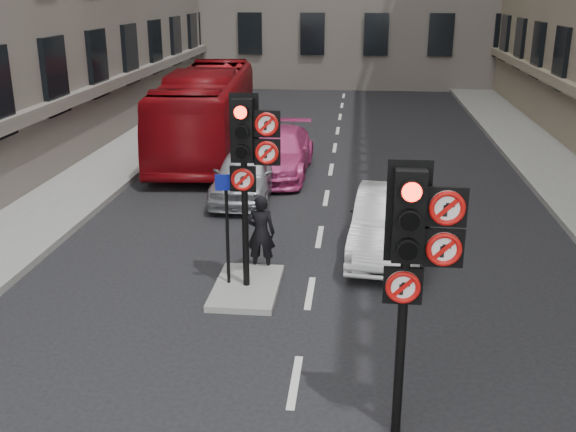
% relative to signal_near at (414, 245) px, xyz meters
% --- Properties ---
extents(pavement_left, '(3.00, 50.00, 0.16)m').
position_rel_signal_near_xyz_m(pavement_left, '(-8.69, 11.01, -2.50)').
color(pavement_left, gray).
rests_on(pavement_left, ground).
extents(centre_island, '(1.20, 2.00, 0.12)m').
position_rel_signal_near_xyz_m(centre_island, '(-2.69, 4.01, -2.52)').
color(centre_island, gray).
rests_on(centre_island, ground).
extents(signal_near, '(0.91, 0.40, 3.58)m').
position_rel_signal_near_xyz_m(signal_near, '(0.00, 0.00, 0.00)').
color(signal_near, black).
rests_on(signal_near, ground).
extents(signal_far, '(0.91, 0.40, 3.58)m').
position_rel_signal_near_xyz_m(signal_far, '(-2.60, 4.00, 0.12)').
color(signal_far, black).
rests_on(signal_far, centre_island).
extents(car_silver, '(1.59, 3.88, 1.32)m').
position_rel_signal_near_xyz_m(car_silver, '(-3.66, 9.84, -1.92)').
color(car_silver, '#AEB1B7').
rests_on(car_silver, ground).
extents(car_white, '(1.84, 4.20, 1.34)m').
position_rel_signal_near_xyz_m(car_white, '(0.04, 6.27, -1.91)').
color(car_white, silver).
rests_on(car_white, ground).
extents(car_pink, '(1.97, 4.69, 1.35)m').
position_rel_signal_near_xyz_m(car_pink, '(-3.07, 12.32, -1.91)').
color(car_pink, '#C83B81').
rests_on(car_pink, ground).
extents(bus_red, '(3.13, 10.25, 2.81)m').
position_rel_signal_near_xyz_m(bus_red, '(-5.84, 15.04, -1.18)').
color(bus_red, maroon).
rests_on(bus_red, ground).
extents(motorcycle, '(0.69, 1.92, 1.13)m').
position_rel_signal_near_xyz_m(motorcycle, '(-0.56, 6.21, -2.02)').
color(motorcycle, black).
rests_on(motorcycle, ground).
extents(motorcyclist, '(0.59, 0.40, 1.58)m').
position_rel_signal_near_xyz_m(motorcyclist, '(-2.55, 5.01, -1.79)').
color(motorcyclist, black).
rests_on(motorcyclist, ground).
extents(info_sign, '(0.37, 0.14, 2.13)m').
position_rel_signal_near_xyz_m(info_sign, '(-3.04, 4.05, -1.09)').
color(info_sign, black).
rests_on(info_sign, centre_island).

